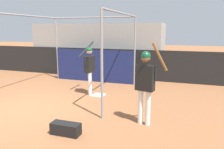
# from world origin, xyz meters

# --- Properties ---
(ground_plane) EXTENTS (60.00, 60.00, 0.00)m
(ground_plane) POSITION_xyz_m (0.00, 0.00, 0.00)
(ground_plane) COLOR #935B38
(outfield_wall) EXTENTS (24.00, 0.12, 1.46)m
(outfield_wall) POSITION_xyz_m (0.00, 5.11, 0.73)
(outfield_wall) COLOR black
(outfield_wall) RESTS_ON ground
(bleacher_section) EXTENTS (7.05, 2.40, 2.74)m
(bleacher_section) POSITION_xyz_m (0.00, 6.37, 1.37)
(bleacher_section) COLOR #9E9E99
(bleacher_section) RESTS_ON ground
(batting_cage) EXTENTS (3.93, 4.03, 2.97)m
(batting_cage) POSITION_xyz_m (0.61, 3.45, 1.27)
(batting_cage) COLOR gray
(batting_cage) RESTS_ON ground
(home_plate) EXTENTS (0.44, 0.44, 0.02)m
(home_plate) POSITION_xyz_m (1.65, 2.11, 0.01)
(home_plate) COLOR white
(home_plate) RESTS_ON ground
(player_batter) EXTENTS (0.58, 0.92, 1.96)m
(player_batter) POSITION_xyz_m (1.29, 2.12, 1.08)
(player_batter) COLOR white
(player_batter) RESTS_ON ground
(player_waiting) EXTENTS (0.80, 0.48, 2.14)m
(player_waiting) POSITION_xyz_m (3.71, 0.12, 1.17)
(player_waiting) COLOR white
(player_waiting) RESTS_ON ground
(equipment_bag) EXTENTS (0.70, 0.28, 0.28)m
(equipment_bag) POSITION_xyz_m (2.07, -1.02, 0.14)
(equipment_bag) COLOR black
(equipment_bag) RESTS_ON ground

